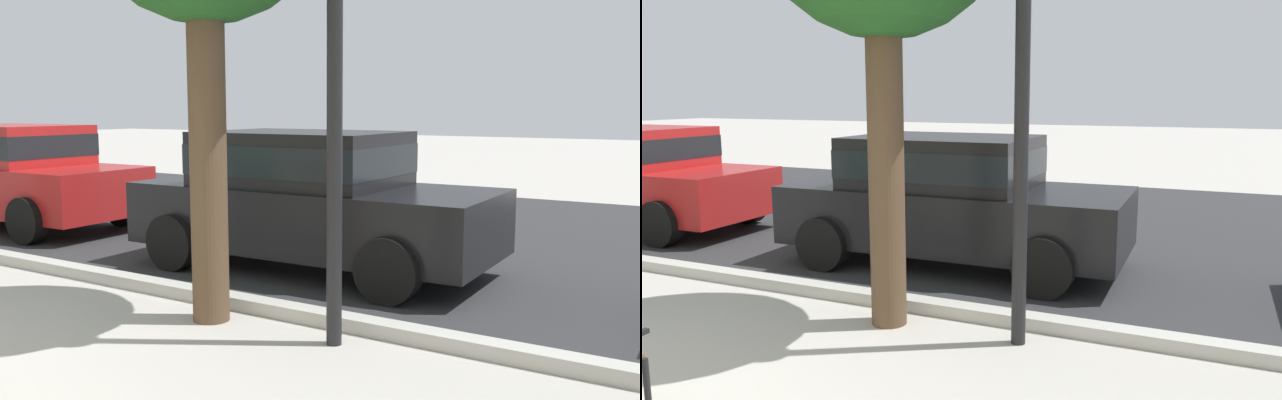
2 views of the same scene
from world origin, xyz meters
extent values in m
cube|color=#2D2D30|center=(0.00, 7.50, 0.00)|extent=(60.00, 9.00, 0.01)
cube|color=#B2AFA8|center=(0.00, 2.90, 0.06)|extent=(60.00, 0.20, 0.12)
cylinder|color=black|center=(0.90, 0.37, 0.23)|extent=(0.04, 0.04, 0.45)
cylinder|color=brown|center=(1.38, 2.50, 1.42)|extent=(0.32, 0.32, 2.83)
cylinder|color=black|center=(-2.95, 5.44, 0.32)|extent=(0.64, 0.23, 0.64)
cylinder|color=black|center=(-2.92, 3.74, 0.32)|extent=(0.64, 0.23, 0.64)
cube|color=black|center=(1.12, 4.56, 0.61)|extent=(4.13, 1.78, 0.70)
cube|color=black|center=(0.97, 4.56, 1.26)|extent=(2.16, 1.61, 0.60)
cube|color=black|center=(0.97, 4.56, 1.26)|extent=(2.17, 1.62, 0.33)
cylinder|color=black|center=(2.43, 5.44, 0.32)|extent=(0.64, 0.23, 0.64)
cylinder|color=black|center=(2.47, 3.74, 0.32)|extent=(0.64, 0.23, 0.64)
cylinder|color=black|center=(-0.23, 5.39, 0.32)|extent=(0.64, 0.23, 0.64)
cylinder|color=black|center=(-0.20, 3.69, 0.32)|extent=(0.64, 0.23, 0.64)
cylinder|color=black|center=(2.60, 2.53, 1.80)|extent=(0.12, 0.12, 3.60)
camera|label=1|loc=(5.23, -1.90, 1.83)|focal=38.59mm
camera|label=2|loc=(4.10, -2.10, 2.04)|focal=34.37mm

